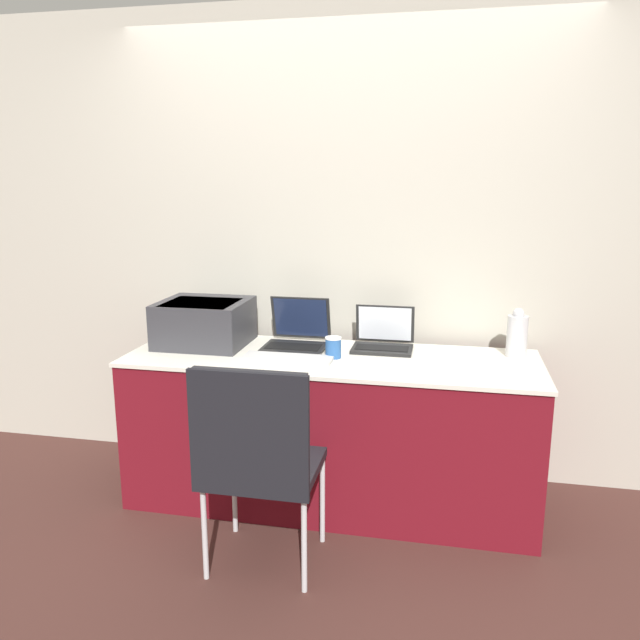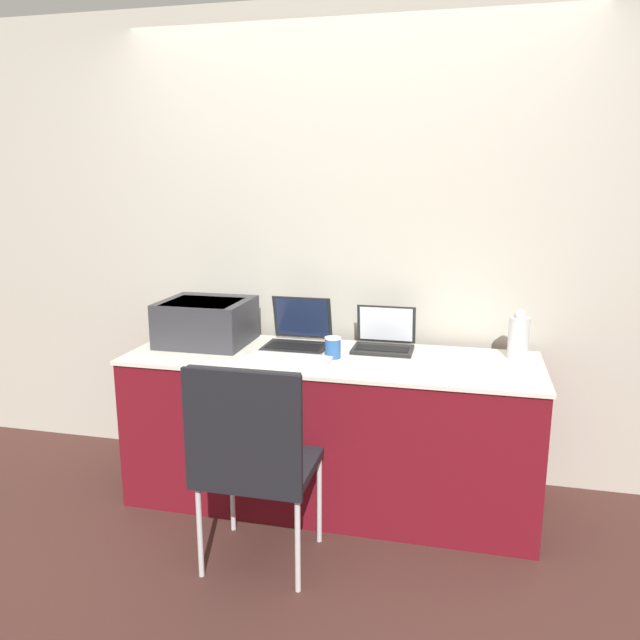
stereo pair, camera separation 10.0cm
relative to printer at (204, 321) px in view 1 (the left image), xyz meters
The scene contains 10 objects.
ground_plane 1.25m from the printer, 30.95° to the right, with size 14.00×14.00×0.00m, color #472823.
wall_back 0.89m from the printer, 26.15° to the left, with size 8.00×0.05×2.60m.
table 0.90m from the printer, ahead, with size 2.09×0.69×0.79m.
printer is the anchor object (origin of this frame).
laptop_left 0.51m from the printer, ahead, with size 0.33×0.32×0.26m.
laptop_right 0.97m from the printer, ahead, with size 0.31×0.25×0.22m.
external_keyboard 0.58m from the printer, 22.61° to the right, with size 0.45×0.15×0.02m.
coffee_cup 0.75m from the printer, ahead, with size 0.08×0.08×0.11m.
metal_pitcher 1.65m from the printer, ahead, with size 0.10×0.10×0.25m.
chair 1.04m from the printer, 56.39° to the right, with size 0.49×0.44×0.95m.
Camera 1 is at (0.56, -2.67, 1.68)m, focal length 35.00 mm.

